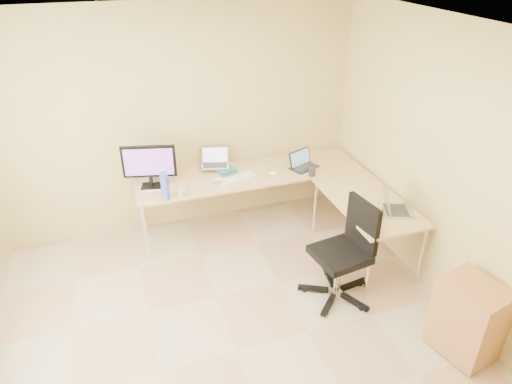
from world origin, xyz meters
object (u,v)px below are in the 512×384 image
object	(u,v)px
laptop_center	(215,158)
cabinet	(468,318)
keyboard	(237,178)
desk_fan	(167,167)
desk_main	(250,200)
office_chair	(340,254)
laptop_black	(305,160)
water_bottle	(165,186)
monitor	(150,167)
desk_return	(364,229)
mug	(182,192)
laptop_return	(398,201)

from	to	relation	value
laptop_center	cabinet	xyz separation A→B (m)	(1.49, -2.65, -0.52)
keyboard	desk_fan	distance (m)	0.81
desk_main	office_chair	xyz separation A→B (m)	(0.43, -1.47, 0.14)
laptop_black	water_bottle	distance (m)	1.68
desk_main	monitor	distance (m)	1.28
laptop_center	office_chair	world-z (taller)	office_chair
keyboard	office_chair	bearing A→B (deg)	-81.96
keyboard	water_bottle	size ratio (longest dim) A/B	1.48
desk_main	laptop_center	size ratio (longest dim) A/B	8.09
desk_fan	office_chair	xyz separation A→B (m)	(1.35, -1.67, -0.36)
desk_return	monitor	xyz separation A→B (m)	(-2.10, 1.02, 0.61)
monitor	laptop_center	size ratio (longest dim) A/B	1.75
desk_main	cabinet	distance (m)	2.69
water_bottle	office_chair	size ratio (longest dim) A/B	0.29
keyboard	desk_return	bearing A→B (deg)	-53.64
keyboard	cabinet	distance (m)	2.71
laptop_center	mug	world-z (taller)	laptop_center
mug	laptop_black	bearing A→B (deg)	7.93
mug	desk_fan	size ratio (longest dim) A/B	0.40
keyboard	desk_fan	world-z (taller)	desk_fan
desk_main	water_bottle	distance (m)	1.18
laptop_black	office_chair	xyz separation A→B (m)	(-0.23, -1.38, -0.33)
laptop_center	keyboard	xyz separation A→B (m)	(0.17, -0.31, -0.14)
laptop_black	desk_return	bearing A→B (deg)	-93.59
laptop_black	desk_main	bearing A→B (deg)	149.21
desk_main	office_chair	size ratio (longest dim) A/B	2.59
keyboard	mug	bearing A→B (deg)	179.76
mug	cabinet	bearing A→B (deg)	-47.43
laptop_black	mug	world-z (taller)	laptop_black
office_chair	mug	bearing A→B (deg)	128.87
water_bottle	mug	bearing A→B (deg)	0.00
laptop_black	cabinet	bearing A→B (deg)	-101.76
laptop_black	keyboard	bearing A→B (deg)	158.28
desk_return	monitor	world-z (taller)	monitor
monitor	mug	distance (m)	0.46
laptop_center	desk_fan	size ratio (longest dim) A/B	1.27
desk_return	monitor	bearing A→B (deg)	154.12
laptop_black	office_chair	world-z (taller)	office_chair
desk_main	office_chair	distance (m)	1.54
desk_main	water_bottle	xyz separation A→B (m)	(-1.02, -0.30, 0.52)
laptop_center	laptop_black	size ratio (longest dim) A/B	0.99
desk_main	keyboard	distance (m)	0.43
water_bottle	office_chair	distance (m)	1.90
mug	cabinet	size ratio (longest dim) A/B	0.15
desk_return	keyboard	bearing A→B (deg)	142.49
cabinet	laptop_black	bearing A→B (deg)	88.21
laptop_center	cabinet	bearing A→B (deg)	-45.06
laptop_return	office_chair	size ratio (longest dim) A/B	0.37
mug	laptop_center	bearing A→B (deg)	45.44
desk_return	laptop_black	world-z (taller)	laptop_black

